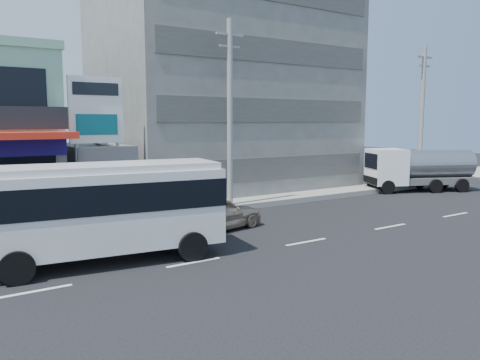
% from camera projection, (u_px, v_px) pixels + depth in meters
% --- Properties ---
extents(ground, '(120.00, 120.00, 0.00)m').
position_uv_depth(ground, '(194.00, 263.00, 15.86)').
color(ground, black).
rests_on(ground, ground).
extents(sidewalk, '(70.00, 5.00, 0.30)m').
position_uv_depth(sidewalk, '(196.00, 203.00, 26.45)').
color(sidewalk, gray).
rests_on(sidewalk, ground).
extents(concrete_building, '(16.00, 12.00, 14.00)m').
position_uv_depth(concrete_building, '(222.00, 89.00, 32.86)').
color(concrete_building, gray).
rests_on(concrete_building, ground).
extents(gap_structure, '(3.00, 6.00, 3.50)m').
position_uv_depth(gap_structure, '(93.00, 176.00, 25.65)').
color(gap_structure, '#4C4D51').
rests_on(gap_structure, ground).
extents(satellite_dish, '(1.50, 1.50, 0.15)m').
position_uv_depth(satellite_dish, '(97.00, 144.00, 24.59)').
color(satellite_dish, slate).
rests_on(satellite_dish, gap_structure).
extents(billboard, '(2.60, 0.18, 6.90)m').
position_uv_depth(billboard, '(96.00, 118.00, 22.65)').
color(billboard, gray).
rests_on(billboard, ground).
extents(utility_pole_near, '(1.60, 0.30, 10.00)m').
position_uv_depth(utility_pole_near, '(230.00, 114.00, 24.61)').
color(utility_pole_near, '#999993').
rests_on(utility_pole_near, ground).
extents(utility_pole_far, '(1.60, 0.30, 10.00)m').
position_uv_depth(utility_pole_far, '(422.00, 116.00, 33.19)').
color(utility_pole_far, '#999993').
rests_on(utility_pole_far, ground).
extents(minibus, '(8.23, 3.58, 3.34)m').
position_uv_depth(minibus, '(103.00, 204.00, 15.75)').
color(minibus, silver).
rests_on(minibus, ground).
extents(sedan, '(4.76, 2.77, 1.52)m').
position_uv_depth(sedan, '(216.00, 213.00, 20.45)').
color(sedan, '#B9A68D').
rests_on(sedan, ground).
extents(tanker_truck, '(7.58, 4.89, 2.89)m').
position_uv_depth(tanker_truck, '(417.00, 168.00, 31.91)').
color(tanker_truck, white).
rests_on(tanker_truck, ground).
extents(motorcycle_rider, '(1.85, 1.23, 2.24)m').
position_uv_depth(motorcycle_rider, '(33.00, 226.00, 18.07)').
color(motorcycle_rider, '#64200E').
rests_on(motorcycle_rider, ground).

